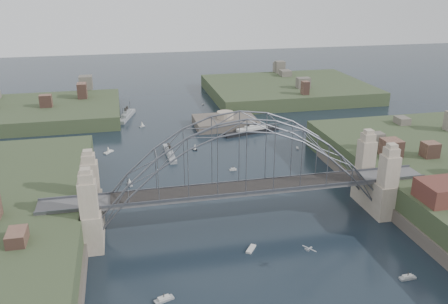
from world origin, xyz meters
TOP-DOWN VIEW (x-y plane):
  - ground at (0.00, 0.00)m, footprint 500.00×500.00m
  - bridge at (0.00, 0.00)m, footprint 84.00×13.80m
  - headland_nw at (-55.00, 95.00)m, footprint 60.00×45.00m
  - headland_ne at (50.00, 110.00)m, footprint 70.00×55.00m
  - fort_island at (12.00, 70.00)m, footprint 22.00×16.00m
  - naval_cruiser_near at (-10.90, 44.99)m, footprint 2.60×15.58m
  - naval_cruiser_far at (-22.43, 88.23)m, footprint 7.14×17.34m
  - ocean_liner at (19.24, 60.29)m, footprint 20.74×8.18m
  - aeroplane at (7.08, -20.70)m, footprint 1.84×2.66m
  - small_boat_a at (-23.51, 25.30)m, footprint 1.55×2.62m
  - small_boat_b at (5.06, 29.14)m, footprint 1.95×0.68m
  - small_boat_c at (-1.00, -11.24)m, footprint 2.72×3.24m
  - small_boat_d at (28.99, 41.94)m, footprint 1.16×2.09m
  - small_boat_e at (-29.06, 51.22)m, footprint 3.17×3.44m
  - small_boat_f at (-2.74, 47.62)m, footprint 1.57×1.47m
  - small_boat_g at (23.89, -26.64)m, footprint 3.10×1.11m
  - small_boat_h at (-17.40, 75.60)m, footprint 2.13×1.66m
  - small_boat_i at (35.89, 19.72)m, footprint 2.59×1.38m
  - small_boat_j at (-19.48, -23.21)m, footprint 3.53×2.13m
  - small_boat_k at (9.29, 101.05)m, footprint 1.20×1.70m
  - small_boat_l at (-44.68, 32.18)m, footprint 2.31×2.64m

SIDE VIEW (x-z plane):
  - fort_island at x=12.00m, z-range -5.04..4.36m
  - ground at x=0.00m, z-range 0.00..0.00m
  - small_boat_c at x=-1.00m, z-range -0.08..0.38m
  - small_boat_d at x=28.99m, z-range -0.08..0.38m
  - small_boat_i at x=35.89m, z-range -0.08..0.38m
  - small_boat_k at x=9.29m, z-range -0.08..0.38m
  - small_boat_j at x=-19.48m, z-range -0.43..0.99m
  - small_boat_g at x=23.89m, z-range -0.43..0.99m
  - small_boat_l at x=-44.68m, z-range -0.43..1.00m
  - small_boat_b at x=5.06m, z-range -0.42..1.00m
  - headland_nw at x=-55.00m, z-range -4.00..5.00m
  - small_boat_e at x=-29.06m, z-range -0.52..1.86m
  - naval_cruiser_near at x=-10.90m, z-range -1.60..3.05m
  - headland_ne at x=50.00m, z-range -4.00..5.50m
  - ocean_liner at x=19.24m, z-range -1.75..3.33m
  - small_boat_a at x=-23.51m, z-range -0.34..2.03m
  - naval_cruiser_far at x=-22.43m, z-range -2.02..3.84m
  - small_boat_h at x=-17.40m, z-range -0.26..2.11m
  - small_boat_f at x=-2.74m, z-range -0.15..2.23m
  - aeroplane at x=7.08m, z-range 4.67..5.11m
  - bridge at x=0.00m, z-range 0.02..24.62m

